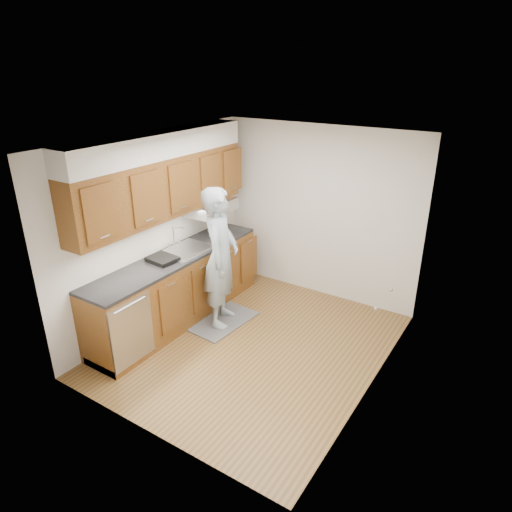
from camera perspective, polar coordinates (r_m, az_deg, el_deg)
The scene contains 15 objects.
floor at distance 5.81m, azimuth -0.39°, elevation -11.05°, with size 3.50×3.50×0.00m, color brown.
ceiling at distance 4.86m, azimuth -0.47°, elevation 14.05°, with size 3.50×3.50×0.00m, color white.
wall_left at distance 6.11m, azimuth -12.32°, elevation 3.32°, with size 0.02×3.50×2.50m, color silver.
wall_right at distance 4.64m, azimuth 15.31°, elevation -3.57°, with size 0.02×3.50×2.50m, color silver.
wall_back at distance 6.65m, azimuth 7.87°, elevation 5.31°, with size 3.00×0.02×2.50m, color silver.
counter at distance 6.21m, azimuth -9.75°, elevation -3.78°, with size 0.64×2.80×1.30m.
upper_cabinets at distance 5.83m, azimuth -11.40°, elevation 9.63°, with size 0.47×2.80×1.21m.
closet_door at distance 5.00m, azimuth 16.00°, elevation -4.50°, with size 0.02×1.22×2.05m, color white.
floor_mat at distance 6.29m, azimuth -4.17°, elevation -8.09°, with size 0.55×0.94×0.02m, color slate.
person at distance 5.81m, azimuth -4.47°, elevation 0.90°, with size 0.74×0.50×2.11m, color #8FA2AE.
soap_bottle_a at distance 6.55m, azimuth -5.51°, elevation 3.47°, with size 0.10×0.10×0.26m, color #B4BEC4.
soap_bottle_b at distance 6.52m, azimuth -3.80°, elevation 3.13°, with size 0.09×0.09×0.19m, color #B4BEC4.
soap_bottle_c at distance 6.67m, azimuth -5.45°, elevation 3.51°, with size 0.15×0.15×0.19m, color #B4BEC4.
soda_can at distance 6.43m, azimuth -4.82°, elevation 2.45°, with size 0.07×0.07×0.12m, color #AF1E38.
dish_rack at distance 5.87m, azimuth -11.61°, elevation -0.39°, with size 0.35×0.30×0.06m, color black.
Camera 1 is at (2.63, -4.02, 3.29)m, focal length 32.00 mm.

